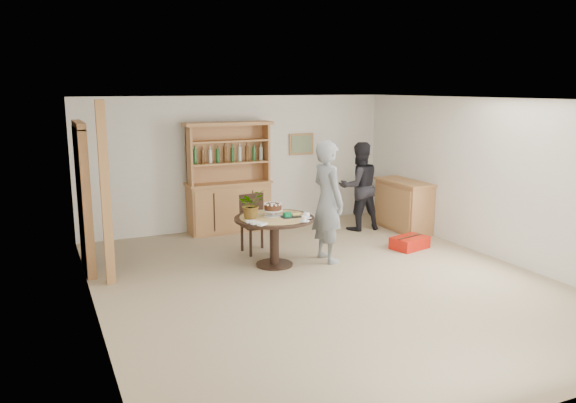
{
  "coord_description": "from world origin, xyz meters",
  "views": [
    {
      "loc": [
        -3.51,
        -6.52,
        2.66
      ],
      "look_at": [
        -0.27,
        0.64,
        1.05
      ],
      "focal_mm": 35.0,
      "sensor_mm": 36.0,
      "label": 1
    }
  ],
  "objects_px": {
    "sideboard": "(404,205)",
    "red_suitcase": "(410,243)",
    "hutch": "(229,195)",
    "adult_person": "(359,186)",
    "dining_chair": "(254,220)",
    "dining_table": "(274,227)",
    "teen_boy": "(328,201)"
  },
  "relations": [
    {
      "from": "sideboard",
      "to": "red_suitcase",
      "type": "relative_size",
      "value": 1.85
    },
    {
      "from": "hutch",
      "to": "adult_person",
      "type": "bearing_deg",
      "value": -21.01
    },
    {
      "from": "hutch",
      "to": "dining_chair",
      "type": "distance_m",
      "value": 1.42
    },
    {
      "from": "adult_person",
      "to": "red_suitcase",
      "type": "xyz_separation_m",
      "value": [
        0.11,
        -1.47,
        -0.73
      ]
    },
    {
      "from": "adult_person",
      "to": "red_suitcase",
      "type": "bearing_deg",
      "value": 97.46
    },
    {
      "from": "sideboard",
      "to": "dining_table",
      "type": "height_order",
      "value": "sideboard"
    },
    {
      "from": "dining_table",
      "to": "adult_person",
      "type": "bearing_deg",
      "value": 30.69
    },
    {
      "from": "dining_chair",
      "to": "adult_person",
      "type": "bearing_deg",
      "value": 10.71
    },
    {
      "from": "sideboard",
      "to": "adult_person",
      "type": "xyz_separation_m",
      "value": [
        -0.77,
        0.37,
        0.36
      ]
    },
    {
      "from": "dining_chair",
      "to": "hutch",
      "type": "bearing_deg",
      "value": 85.95
    },
    {
      "from": "sideboard",
      "to": "dining_chair",
      "type": "distance_m",
      "value": 3.08
    },
    {
      "from": "adult_person",
      "to": "red_suitcase",
      "type": "distance_m",
      "value": 1.65
    },
    {
      "from": "hutch",
      "to": "adult_person",
      "type": "distance_m",
      "value": 2.44
    },
    {
      "from": "dining_chair",
      "to": "adult_person",
      "type": "height_order",
      "value": "adult_person"
    },
    {
      "from": "teen_boy",
      "to": "dining_chair",
      "type": "bearing_deg",
      "value": 39.51
    },
    {
      "from": "hutch",
      "to": "teen_boy",
      "type": "distance_m",
      "value": 2.5
    },
    {
      "from": "dining_table",
      "to": "adult_person",
      "type": "relative_size",
      "value": 0.72
    },
    {
      "from": "dining_table",
      "to": "red_suitcase",
      "type": "relative_size",
      "value": 1.77
    },
    {
      "from": "dining_table",
      "to": "red_suitcase",
      "type": "bearing_deg",
      "value": -2.4
    },
    {
      "from": "teen_boy",
      "to": "adult_person",
      "type": "bearing_deg",
      "value": -47.84
    },
    {
      "from": "red_suitcase",
      "to": "hutch",
      "type": "bearing_deg",
      "value": 121.27
    },
    {
      "from": "hutch",
      "to": "dining_table",
      "type": "height_order",
      "value": "hutch"
    },
    {
      "from": "red_suitcase",
      "to": "teen_boy",
      "type": "bearing_deg",
      "value": 165.77
    },
    {
      "from": "hutch",
      "to": "adult_person",
      "type": "xyz_separation_m",
      "value": [
        2.27,
        -0.87,
        0.14
      ]
    },
    {
      "from": "dining_table",
      "to": "teen_boy",
      "type": "height_order",
      "value": "teen_boy"
    },
    {
      "from": "hutch",
      "to": "sideboard",
      "type": "height_order",
      "value": "hutch"
    },
    {
      "from": "dining_table",
      "to": "adult_person",
      "type": "height_order",
      "value": "adult_person"
    },
    {
      "from": "hutch",
      "to": "teen_boy",
      "type": "bearing_deg",
      "value": -70.85
    },
    {
      "from": "sideboard",
      "to": "red_suitcase",
      "type": "bearing_deg",
      "value": -120.7
    },
    {
      "from": "sideboard",
      "to": "red_suitcase",
      "type": "distance_m",
      "value": 1.34
    },
    {
      "from": "adult_person",
      "to": "red_suitcase",
      "type": "relative_size",
      "value": 2.44
    },
    {
      "from": "teen_boy",
      "to": "red_suitcase",
      "type": "xyz_separation_m",
      "value": [
        1.57,
        -0.0,
        -0.84
      ]
    }
  ]
}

